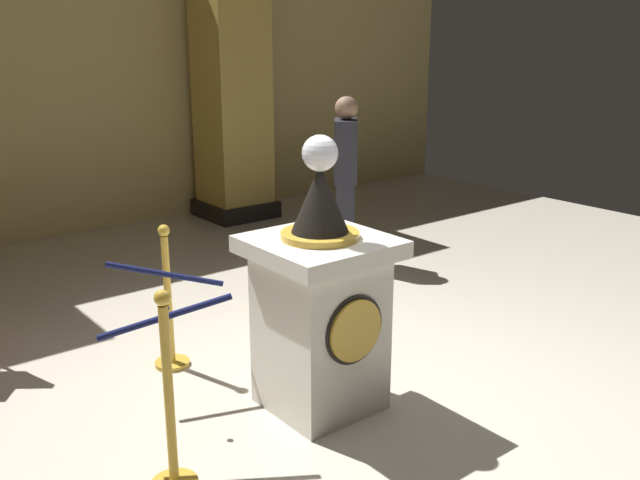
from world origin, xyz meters
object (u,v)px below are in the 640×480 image
(pedestal_clock, at_px, (320,305))
(stanchion_near, at_px, (169,318))
(bystander_guest, at_px, (346,176))
(stanchion_far, at_px, (171,421))

(pedestal_clock, relative_size, stanchion_near, 1.66)
(stanchion_near, xyz_separation_m, bystander_guest, (2.47, 1.05, 0.52))
(bystander_guest, bearing_deg, pedestal_clock, -133.40)
(stanchion_near, distance_m, bystander_guest, 2.74)
(pedestal_clock, height_order, bystander_guest, pedestal_clock)
(stanchion_near, bearing_deg, bystander_guest, 22.94)
(pedestal_clock, xyz_separation_m, bystander_guest, (2.00, 2.11, 0.22))
(pedestal_clock, height_order, stanchion_near, pedestal_clock)
(stanchion_near, height_order, bystander_guest, bystander_guest)
(pedestal_clock, xyz_separation_m, stanchion_far, (-1.10, -0.19, -0.28))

